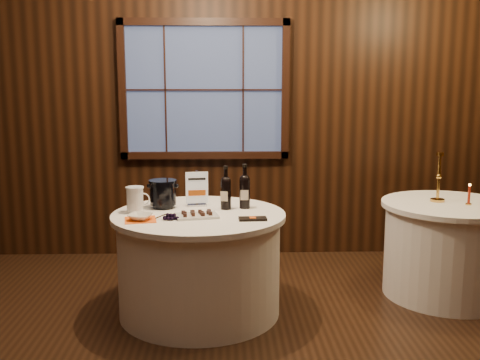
{
  "coord_description": "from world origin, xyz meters",
  "views": [
    {
      "loc": [
        0.19,
        -3.03,
        1.71
      ],
      "look_at": [
        0.3,
        0.9,
        1.03
      ],
      "focal_mm": 42.0,
      "sensor_mm": 36.0,
      "label": 1
    }
  ],
  "objects_px": {
    "chocolate_plate": "(197,215)",
    "chocolate_box": "(253,219)",
    "side_table": "(448,249)",
    "ice_bucket": "(163,193)",
    "red_candle": "(469,196)",
    "sign_stand": "(197,194)",
    "port_bottle_right": "(245,189)",
    "glass_pitcher": "(135,199)",
    "main_table": "(199,263)",
    "cracker_bowl": "(140,217)",
    "brass_candlestick": "(438,184)",
    "port_bottle_left": "(226,191)",
    "grape_bunch": "(171,217)"
  },
  "relations": [
    {
      "from": "chocolate_plate",
      "to": "chocolate_box",
      "type": "bearing_deg",
      "value": -13.73
    },
    {
      "from": "side_table",
      "to": "chocolate_box",
      "type": "relative_size",
      "value": 5.53
    },
    {
      "from": "ice_bucket",
      "to": "red_candle",
      "type": "distance_m",
      "value": 2.39
    },
    {
      "from": "sign_stand",
      "to": "chocolate_plate",
      "type": "height_order",
      "value": "sign_stand"
    },
    {
      "from": "chocolate_box",
      "to": "red_candle",
      "type": "bearing_deg",
      "value": 12.02
    },
    {
      "from": "port_bottle_right",
      "to": "glass_pitcher",
      "type": "relative_size",
      "value": 1.78
    },
    {
      "from": "glass_pitcher",
      "to": "red_candle",
      "type": "distance_m",
      "value": 2.58
    },
    {
      "from": "main_table",
      "to": "chocolate_plate",
      "type": "xyz_separation_m",
      "value": [
        -0.01,
        -0.13,
        0.4
      ]
    },
    {
      "from": "sign_stand",
      "to": "cracker_bowl",
      "type": "height_order",
      "value": "sign_stand"
    },
    {
      "from": "port_bottle_right",
      "to": "red_candle",
      "type": "xyz_separation_m",
      "value": [
        1.76,
        0.07,
        -0.08
      ]
    },
    {
      "from": "sign_stand",
      "to": "brass_candlestick",
      "type": "bearing_deg",
      "value": -5.54
    },
    {
      "from": "main_table",
      "to": "port_bottle_right",
      "type": "relative_size",
      "value": 3.75
    },
    {
      "from": "port_bottle_left",
      "to": "grape_bunch",
      "type": "bearing_deg",
      "value": -120.15
    },
    {
      "from": "red_candle",
      "to": "side_table",
      "type": "bearing_deg",
      "value": 145.39
    },
    {
      "from": "chocolate_plate",
      "to": "ice_bucket",
      "type": "bearing_deg",
      "value": 131.32
    },
    {
      "from": "port_bottle_left",
      "to": "ice_bucket",
      "type": "bearing_deg",
      "value": -166.88
    },
    {
      "from": "grape_bunch",
      "to": "red_candle",
      "type": "relative_size",
      "value": 1.09
    },
    {
      "from": "port_bottle_left",
      "to": "brass_candlestick",
      "type": "relative_size",
      "value": 0.82
    },
    {
      "from": "brass_candlestick",
      "to": "chocolate_plate",
      "type": "bearing_deg",
      "value": -165.86
    },
    {
      "from": "port_bottle_right",
      "to": "side_table",
      "type": "bearing_deg",
      "value": 9.6
    },
    {
      "from": "sign_stand",
      "to": "ice_bucket",
      "type": "relative_size",
      "value": 1.29
    },
    {
      "from": "glass_pitcher",
      "to": "chocolate_box",
      "type": "bearing_deg",
      "value": -16.3
    },
    {
      "from": "chocolate_box",
      "to": "brass_candlestick",
      "type": "relative_size",
      "value": 0.49
    },
    {
      "from": "grape_bunch",
      "to": "brass_candlestick",
      "type": "relative_size",
      "value": 0.46
    },
    {
      "from": "main_table",
      "to": "cracker_bowl",
      "type": "relative_size",
      "value": 7.89
    },
    {
      "from": "side_table",
      "to": "chocolate_box",
      "type": "bearing_deg",
      "value": -162.04
    },
    {
      "from": "side_table",
      "to": "grape_bunch",
      "type": "distance_m",
      "value": 2.28
    },
    {
      "from": "grape_bunch",
      "to": "port_bottle_left",
      "type": "bearing_deg",
      "value": 39.89
    },
    {
      "from": "ice_bucket",
      "to": "grape_bunch",
      "type": "distance_m",
      "value": 0.4
    },
    {
      "from": "sign_stand",
      "to": "main_table",
      "type": "bearing_deg",
      "value": -93.31
    },
    {
      "from": "side_table",
      "to": "brass_candlestick",
      "type": "relative_size",
      "value": 2.69
    },
    {
      "from": "sign_stand",
      "to": "chocolate_plate",
      "type": "relative_size",
      "value": 0.84
    },
    {
      "from": "side_table",
      "to": "port_bottle_right",
      "type": "relative_size",
      "value": 3.17
    },
    {
      "from": "port_bottle_left",
      "to": "chocolate_box",
      "type": "bearing_deg",
      "value": -41.81
    },
    {
      "from": "sign_stand",
      "to": "chocolate_plate",
      "type": "distance_m",
      "value": 0.38
    },
    {
      "from": "grape_bunch",
      "to": "cracker_bowl",
      "type": "xyz_separation_m",
      "value": [
        -0.21,
        -0.01,
        0.0
      ]
    },
    {
      "from": "grape_bunch",
      "to": "port_bottle_right",
      "type": "bearing_deg",
      "value": 33.61
    },
    {
      "from": "main_table",
      "to": "brass_candlestick",
      "type": "xyz_separation_m",
      "value": [
        1.91,
        0.36,
        0.53
      ]
    },
    {
      "from": "chocolate_plate",
      "to": "side_table",
      "type": "bearing_deg",
      "value": 11.97
    },
    {
      "from": "side_table",
      "to": "chocolate_box",
      "type": "distance_m",
      "value": 1.74
    },
    {
      "from": "main_table",
      "to": "port_bottle_left",
      "type": "height_order",
      "value": "port_bottle_left"
    },
    {
      "from": "port_bottle_left",
      "to": "sign_stand",
      "type": "bearing_deg",
      "value": 172.75
    },
    {
      "from": "grape_bunch",
      "to": "glass_pitcher",
      "type": "height_order",
      "value": "glass_pitcher"
    },
    {
      "from": "sign_stand",
      "to": "chocolate_box",
      "type": "bearing_deg",
      "value": -57.38
    },
    {
      "from": "sign_stand",
      "to": "chocolate_box",
      "type": "relative_size",
      "value": 1.43
    },
    {
      "from": "glass_pitcher",
      "to": "brass_candlestick",
      "type": "bearing_deg",
      "value": 8.24
    },
    {
      "from": "cracker_bowl",
      "to": "brass_candlestick",
      "type": "xyz_separation_m",
      "value": [
        2.31,
        0.56,
        0.12
      ]
    },
    {
      "from": "port_bottle_right",
      "to": "brass_candlestick",
      "type": "relative_size",
      "value": 0.85
    },
    {
      "from": "side_table",
      "to": "glass_pitcher",
      "type": "distance_m",
      "value": 2.53
    },
    {
      "from": "cracker_bowl",
      "to": "grape_bunch",
      "type": "bearing_deg",
      "value": 2.13
    }
  ]
}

